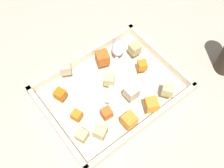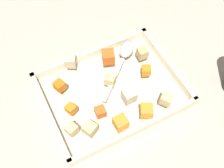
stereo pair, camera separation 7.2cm
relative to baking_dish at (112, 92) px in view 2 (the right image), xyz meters
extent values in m
plane|color=#BCB29E|center=(0.01, 0.00, -0.01)|extent=(4.00, 4.00, 0.00)
cube|color=beige|center=(0.00, 0.00, 0.00)|extent=(0.36, 0.27, 0.01)
cube|color=beige|center=(0.00, -0.13, 0.02)|extent=(0.36, 0.01, 0.03)
cube|color=beige|center=(0.00, 0.13, 0.02)|extent=(0.36, 0.01, 0.03)
cube|color=beige|center=(-0.17, 0.00, 0.02)|extent=(0.01, 0.27, 0.03)
cube|color=beige|center=(0.17, 0.00, 0.02)|extent=(0.01, 0.27, 0.03)
cube|color=orange|center=(0.03, 0.08, 0.05)|extent=(0.04, 0.04, 0.03)
cube|color=orange|center=(-0.12, -0.02, 0.04)|extent=(0.03, 0.03, 0.02)
cube|color=orange|center=(-0.06, -0.06, 0.04)|extent=(0.03, 0.03, 0.02)
cube|color=orange|center=(0.04, -0.11, 0.04)|extent=(0.04, 0.04, 0.03)
cube|color=orange|center=(-0.03, -0.11, 0.04)|extent=(0.03, 0.03, 0.03)
cube|color=orange|center=(-0.12, 0.06, 0.04)|extent=(0.03, 0.03, 0.02)
cube|color=orange|center=(0.10, 0.00, 0.04)|extent=(0.03, 0.03, 0.02)
cube|color=beige|center=(0.02, -0.05, 0.04)|extent=(0.03, 0.03, 0.03)
cube|color=tan|center=(0.12, 0.05, 0.04)|extent=(0.03, 0.03, 0.03)
cube|color=#E0CC89|center=(0.10, -0.10, 0.04)|extent=(0.04, 0.04, 0.03)
cube|color=#E0CC89|center=(0.00, 0.01, 0.04)|extent=(0.04, 0.04, 0.03)
cube|color=#E0CC89|center=(-0.10, -0.09, 0.04)|extent=(0.04, 0.04, 0.03)
cube|color=#E0CC89|center=(-0.14, -0.07, 0.04)|extent=(0.03, 0.03, 0.02)
cube|color=beige|center=(-0.07, 0.11, 0.04)|extent=(0.04, 0.04, 0.03)
ellipsoid|color=silver|center=(0.09, 0.08, 0.04)|extent=(0.07, 0.07, 0.02)
cube|color=silver|center=(0.01, 0.01, 0.03)|extent=(0.11, 0.10, 0.01)
camera|label=1|loc=(-0.23, -0.29, 0.65)|focal=44.87mm
camera|label=2|loc=(-0.17, -0.33, 0.65)|focal=44.87mm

